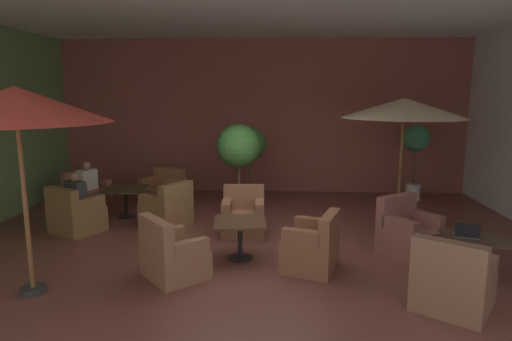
{
  "coord_description": "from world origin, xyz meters",
  "views": [
    {
      "loc": [
        0.34,
        -6.88,
        2.54
      ],
      "look_at": [
        0.0,
        0.44,
        1.23
      ],
      "focal_mm": 31.16,
      "sensor_mm": 36.0,
      "label": 1
    }
  ],
  "objects_px": {
    "armchair_front_left_south": "(452,283)",
    "patron_blue_shirt": "(76,192)",
    "armchair_mid_center_east": "(167,210)",
    "cafe_table_front_left": "(475,246)",
    "armchair_mid_center_north": "(75,215)",
    "potted_tree_left_corner": "(416,147)",
    "cafe_table_mid_center": "(125,193)",
    "patron_by_window": "(87,178)",
    "potted_tree_mid_left": "(251,151)",
    "potted_tree_mid_right": "(239,151)",
    "armchair_front_right_north": "(172,256)",
    "iced_drink_cup": "(469,232)",
    "patio_umbrella_tall_red": "(16,106)",
    "armchair_mid_center_west": "(87,195)",
    "open_laptop": "(467,233)",
    "armchair_front_right_south": "(243,218)",
    "armchair_front_left_east": "(408,234)",
    "cafe_table_front_right": "(240,229)",
    "armchair_front_right_east": "(312,248)",
    "armchair_mid_center_south": "(163,191)",
    "patio_umbrella_center_beige": "(404,109)"
  },
  "relations": [
    {
      "from": "armchair_front_right_south",
      "to": "armchair_front_right_east",
      "type": "bearing_deg",
      "value": -53.74
    },
    {
      "from": "armchair_front_left_east",
      "to": "iced_drink_cup",
      "type": "bearing_deg",
      "value": -56.87
    },
    {
      "from": "armchair_front_right_east",
      "to": "patio_umbrella_tall_red",
      "type": "relative_size",
      "value": 0.36
    },
    {
      "from": "cafe_table_front_right",
      "to": "armchair_mid_center_east",
      "type": "xyz_separation_m",
      "value": [
        -1.51,
        1.58,
        -0.16
      ]
    },
    {
      "from": "armchair_front_right_north",
      "to": "armchair_mid_center_south",
      "type": "height_order",
      "value": "armchair_front_right_north"
    },
    {
      "from": "potted_tree_mid_right",
      "to": "iced_drink_cup",
      "type": "bearing_deg",
      "value": -42.14
    },
    {
      "from": "potted_tree_mid_left",
      "to": "patron_blue_shirt",
      "type": "xyz_separation_m",
      "value": [
        -3.03,
        -2.53,
        -0.44
      ]
    },
    {
      "from": "armchair_front_right_south",
      "to": "cafe_table_front_right",
      "type": "bearing_deg",
      "value": -88.36
    },
    {
      "from": "potted_tree_left_corner",
      "to": "potted_tree_mid_left",
      "type": "relative_size",
      "value": 1.04
    },
    {
      "from": "cafe_table_front_left",
      "to": "patio_umbrella_tall_red",
      "type": "xyz_separation_m",
      "value": [
        -5.78,
        -0.7,
        1.89
      ]
    },
    {
      "from": "armchair_front_left_east",
      "to": "armchair_mid_center_south",
      "type": "bearing_deg",
      "value": 147.39
    },
    {
      "from": "armchair_mid_center_south",
      "to": "potted_tree_mid_right",
      "type": "xyz_separation_m",
      "value": [
        1.79,
        -0.73,
        1.03
      ]
    },
    {
      "from": "cafe_table_front_right",
      "to": "cafe_table_mid_center",
      "type": "distance_m",
      "value": 3.34
    },
    {
      "from": "armchair_front_left_south",
      "to": "patron_by_window",
      "type": "xyz_separation_m",
      "value": [
        -6.13,
        4.22,
        0.38
      ]
    },
    {
      "from": "cafe_table_mid_center",
      "to": "potted_tree_mid_right",
      "type": "bearing_deg",
      "value": 8.39
    },
    {
      "from": "cafe_table_mid_center",
      "to": "patron_by_window",
      "type": "bearing_deg",
      "value": 151.98
    },
    {
      "from": "armchair_front_right_east",
      "to": "patio_umbrella_tall_red",
      "type": "xyz_separation_m",
      "value": [
        -3.61,
        -0.93,
        2.05
      ]
    },
    {
      "from": "armchair_mid_center_west",
      "to": "open_laptop",
      "type": "bearing_deg",
      "value": -26.66
    },
    {
      "from": "armchair_mid_center_west",
      "to": "armchair_mid_center_east",
      "type": "bearing_deg",
      "value": -29.62
    },
    {
      "from": "armchair_front_right_north",
      "to": "potted_tree_left_corner",
      "type": "xyz_separation_m",
      "value": [
        4.64,
        4.64,
        0.96
      ]
    },
    {
      "from": "armchair_mid_center_west",
      "to": "armchair_front_right_north",
      "type": "bearing_deg",
      "value": -52.42
    },
    {
      "from": "armchair_front_right_south",
      "to": "armchair_mid_center_north",
      "type": "relative_size",
      "value": 0.83
    },
    {
      "from": "armchair_front_left_east",
      "to": "potted_tree_left_corner",
      "type": "distance_m",
      "value": 3.89
    },
    {
      "from": "cafe_table_front_right",
      "to": "potted_tree_mid_right",
      "type": "bearing_deg",
      "value": 95.2
    },
    {
      "from": "armchair_front_right_south",
      "to": "patron_blue_shirt",
      "type": "distance_m",
      "value": 3.07
    },
    {
      "from": "cafe_table_mid_center",
      "to": "potted_tree_left_corner",
      "type": "distance_m",
      "value": 6.55
    },
    {
      "from": "armchair_front_right_south",
      "to": "armchair_mid_center_south",
      "type": "height_order",
      "value": "armchair_front_right_south"
    },
    {
      "from": "armchair_mid_center_east",
      "to": "cafe_table_front_left",
      "type": "bearing_deg",
      "value": -24.62
    },
    {
      "from": "armchair_mid_center_north",
      "to": "potted_tree_left_corner",
      "type": "xyz_separation_m",
      "value": [
        6.86,
        2.73,
        0.94
      ]
    },
    {
      "from": "iced_drink_cup",
      "to": "cafe_table_front_left",
      "type": "bearing_deg",
      "value": -34.82
    },
    {
      "from": "cafe_table_mid_center",
      "to": "patio_umbrella_tall_red",
      "type": "distance_m",
      "value": 3.95
    },
    {
      "from": "armchair_mid_center_south",
      "to": "armchair_front_right_east",
      "type": "bearing_deg",
      "value": -49.6
    },
    {
      "from": "armchair_front_right_north",
      "to": "armchair_mid_center_west",
      "type": "distance_m",
      "value": 4.39
    },
    {
      "from": "cafe_table_front_left",
      "to": "patio_umbrella_center_beige",
      "type": "xyz_separation_m",
      "value": [
        -0.28,
        2.76,
        1.73
      ]
    },
    {
      "from": "armchair_front_right_north",
      "to": "patron_by_window",
      "type": "distance_m",
      "value": 4.38
    },
    {
      "from": "patron_by_window",
      "to": "open_laptop",
      "type": "bearing_deg",
      "value": -26.65
    },
    {
      "from": "armchair_mid_center_east",
      "to": "potted_tree_left_corner",
      "type": "xyz_separation_m",
      "value": [
        5.27,
        2.32,
        0.95
      ]
    },
    {
      "from": "cafe_table_front_left",
      "to": "armchair_front_right_north",
      "type": "relative_size",
      "value": 0.7
    },
    {
      "from": "armchair_front_left_south",
      "to": "armchair_mid_center_south",
      "type": "distance_m",
      "value": 6.63
    },
    {
      "from": "potted_tree_mid_left",
      "to": "patio_umbrella_tall_red",
      "type": "bearing_deg",
      "value": -116.42
    },
    {
      "from": "patio_umbrella_tall_red",
      "to": "armchair_front_left_east",
      "type": "bearing_deg",
      "value": 17.15
    },
    {
      "from": "armchair_front_left_south",
      "to": "patron_blue_shirt",
      "type": "height_order",
      "value": "patron_blue_shirt"
    },
    {
      "from": "potted_tree_mid_right",
      "to": "armchair_front_right_north",
      "type": "bearing_deg",
      "value": -101.16
    },
    {
      "from": "potted_tree_mid_right",
      "to": "iced_drink_cup",
      "type": "xyz_separation_m",
      "value": [
        3.39,
        -3.07,
        -0.67
      ]
    },
    {
      "from": "armchair_front_left_south",
      "to": "open_laptop",
      "type": "height_order",
      "value": "armchair_front_left_south"
    },
    {
      "from": "armchair_mid_center_east",
      "to": "potted_tree_mid_left",
      "type": "distance_m",
      "value": 2.73
    },
    {
      "from": "armchair_front_left_east",
      "to": "armchair_front_right_north",
      "type": "relative_size",
      "value": 1.0
    },
    {
      "from": "armchair_front_left_south",
      "to": "potted_tree_mid_right",
      "type": "bearing_deg",
      "value": 125.27
    },
    {
      "from": "armchair_front_right_north",
      "to": "potted_tree_mid_left",
      "type": "xyz_separation_m",
      "value": [
        0.82,
        4.46,
        0.87
      ]
    },
    {
      "from": "cafe_table_mid_center",
      "to": "armchair_mid_center_north",
      "type": "height_order",
      "value": "armchair_mid_center_north"
    }
  ]
}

